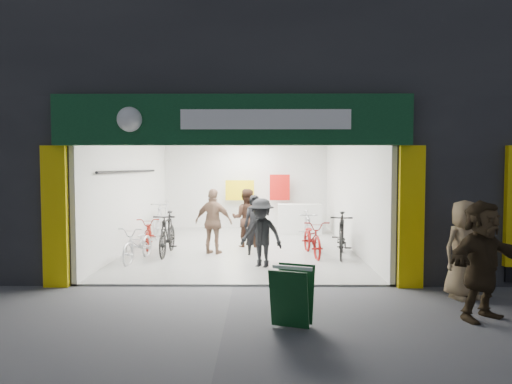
{
  "coord_description": "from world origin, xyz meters",
  "views": [
    {
      "loc": [
        0.49,
        -8.33,
        2.21
      ],
      "look_at": [
        0.42,
        1.5,
        1.67
      ],
      "focal_mm": 32.0,
      "sensor_mm": 36.0,
      "label": 1
    }
  ],
  "objects_px": {
    "bike_left_front": "(138,244)",
    "pedestrian_near": "(464,249)",
    "bike_right_front": "(342,235)",
    "sandwich_board": "(292,295)"
  },
  "relations": [
    {
      "from": "bike_left_front",
      "to": "pedestrian_near",
      "type": "height_order",
      "value": "pedestrian_near"
    },
    {
      "from": "bike_left_front",
      "to": "pedestrian_near",
      "type": "distance_m",
      "value": 6.92
    },
    {
      "from": "bike_right_front",
      "to": "bike_left_front",
      "type": "bearing_deg",
      "value": -161.71
    },
    {
      "from": "pedestrian_near",
      "to": "bike_left_front",
      "type": "bearing_deg",
      "value": 137.34
    },
    {
      "from": "bike_left_front",
      "to": "bike_right_front",
      "type": "height_order",
      "value": "bike_right_front"
    },
    {
      "from": "bike_right_front",
      "to": "pedestrian_near",
      "type": "bearing_deg",
      "value": -55.57
    },
    {
      "from": "bike_right_front",
      "to": "pedestrian_near",
      "type": "xyz_separation_m",
      "value": [
        1.44,
        -3.44,
        0.28
      ]
    },
    {
      "from": "bike_right_front",
      "to": "sandwich_board",
      "type": "bearing_deg",
      "value": -96.11
    },
    {
      "from": "bike_left_front",
      "to": "pedestrian_near",
      "type": "relative_size",
      "value": 0.97
    },
    {
      "from": "bike_left_front",
      "to": "sandwich_board",
      "type": "relative_size",
      "value": 1.96
    }
  ]
}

